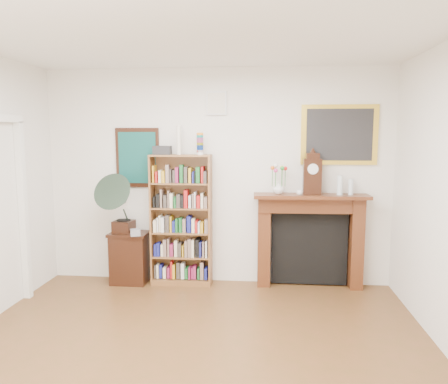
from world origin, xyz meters
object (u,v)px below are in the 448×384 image
cd_stack (135,232)px  bookshelf (181,213)px  mantel_clock (312,175)px  flower_vase (279,188)px  bottle_right (351,187)px  side_cabinet (130,258)px  bottle_left (340,185)px  fireplace (310,232)px  gramophone (119,200)px  teacup (300,192)px

cd_stack → bookshelf: bearing=19.5°
cd_stack → mantel_clock: mantel_clock is taller
bookshelf → mantel_clock: bearing=-0.7°
flower_vase → bottle_right: 0.89m
mantel_clock → bookshelf: bearing=179.5°
mantel_clock → bottle_right: bearing=-0.7°
cd_stack → side_cabinet: bearing=130.7°
bookshelf → mantel_clock: (1.66, -0.00, 0.51)m
cd_stack → mantel_clock: 2.35m
bottle_left → bottle_right: (0.14, 0.01, -0.02)m
mantel_clock → cd_stack: bearing=-175.5°
bookshelf → mantel_clock: size_ratio=3.79×
fireplace → gramophone: bearing=-177.6°
bookshelf → bottle_right: bookshelf is taller
side_cabinet → bottle_left: bearing=1.5°
mantel_clock → bottle_left: mantel_clock is taller
gramophone → bottle_left: size_ratio=3.29×
teacup → bottle_right: 0.64m
bottle_left → flower_vase: bearing=178.9°
teacup → bottle_left: bearing=5.9°
mantel_clock → bottle_left: bearing=-3.1°
side_cabinet → mantel_clock: 2.61m
gramophone → bookshelf: bearing=16.3°
gramophone → teacup: size_ratio=10.04×
gramophone → fireplace: bearing=11.4°
gramophone → mantel_clock: (2.44, 0.12, 0.33)m
mantel_clock → teacup: (-0.16, -0.07, -0.22)m
cd_stack → bottle_left: (2.56, 0.18, 0.61)m
cd_stack → bottle_right: bottle_right is taller
cd_stack → teacup: teacup is taller
teacup → bottle_right: (0.63, 0.07, 0.07)m
side_cabinet → bookshelf: bearing=4.3°
gramophone → flower_vase: 2.03m
gramophone → side_cabinet: bearing=51.7°
fireplace → flower_vase: (-0.41, -0.06, 0.57)m
gramophone → flower_vase: (2.02, 0.12, 0.16)m
side_cabinet → flower_vase: size_ratio=4.53×
teacup → bottle_right: bearing=5.9°
cd_stack → bottle_right: (2.69, 0.20, 0.59)m
gramophone → teacup: 2.28m
fireplace → side_cabinet: bearing=-179.5°
bottle_right → fireplace: bearing=173.3°
mantel_clock → teacup: 0.28m
bookshelf → fireplace: bookshelf is taller
teacup → bottle_left: (0.50, 0.05, 0.09)m
bookshelf → bottle_left: size_ratio=8.15×
cd_stack → bottle_left: size_ratio=0.50×
cd_stack → teacup: (2.06, 0.13, 0.52)m
flower_vase → bottle_left: 0.76m
bottle_right → gramophone: bearing=-177.6°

